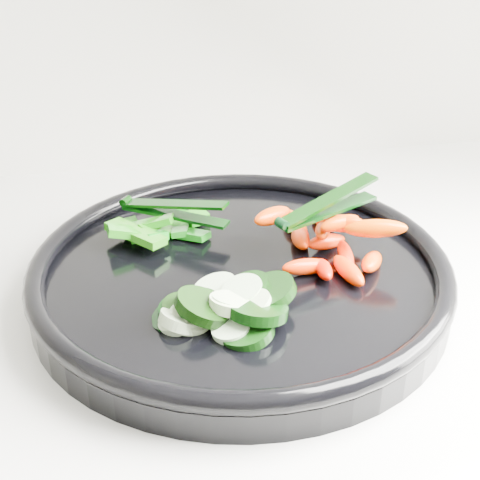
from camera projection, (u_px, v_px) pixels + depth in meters
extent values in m
cube|color=silver|center=(11.00, 320.00, 0.60)|extent=(2.02, 0.62, 0.03)
cylinder|color=black|center=(240.00, 281.00, 0.60)|extent=(0.41, 0.41, 0.02)
torus|color=black|center=(240.00, 264.00, 0.59)|extent=(0.41, 0.41, 0.02)
cylinder|color=black|center=(198.00, 315.00, 0.53)|extent=(0.04, 0.04, 0.03)
cylinder|color=beige|center=(181.00, 321.00, 0.52)|extent=(0.05, 0.05, 0.03)
cylinder|color=black|center=(184.00, 311.00, 0.53)|extent=(0.05, 0.05, 0.02)
cylinder|color=beige|center=(191.00, 319.00, 0.52)|extent=(0.04, 0.05, 0.02)
cylinder|color=black|center=(246.00, 330.00, 0.51)|extent=(0.06, 0.06, 0.02)
cylinder|color=beige|center=(231.00, 330.00, 0.51)|extent=(0.04, 0.04, 0.02)
cylinder|color=black|center=(215.00, 301.00, 0.55)|extent=(0.06, 0.06, 0.02)
cylinder|color=#DFFBC9|center=(216.00, 289.00, 0.56)|extent=(0.05, 0.05, 0.02)
cylinder|color=black|center=(196.00, 305.00, 0.54)|extent=(0.05, 0.05, 0.01)
cylinder|color=#E8FBC9|center=(187.00, 316.00, 0.53)|extent=(0.04, 0.04, 0.01)
cylinder|color=black|center=(181.00, 313.00, 0.53)|extent=(0.05, 0.05, 0.01)
cylinder|color=beige|center=(189.00, 318.00, 0.52)|extent=(0.04, 0.04, 0.01)
cylinder|color=black|center=(176.00, 315.00, 0.53)|extent=(0.05, 0.05, 0.02)
cylinder|color=beige|center=(177.00, 321.00, 0.52)|extent=(0.03, 0.03, 0.02)
cylinder|color=black|center=(268.00, 293.00, 0.54)|extent=(0.06, 0.06, 0.03)
cylinder|color=beige|center=(255.00, 303.00, 0.52)|extent=(0.04, 0.04, 0.02)
cylinder|color=black|center=(203.00, 307.00, 0.52)|extent=(0.06, 0.06, 0.03)
cylinder|color=beige|center=(229.00, 304.00, 0.52)|extent=(0.04, 0.04, 0.02)
cylinder|color=black|center=(247.00, 286.00, 0.55)|extent=(0.04, 0.04, 0.02)
cylinder|color=beige|center=(243.00, 291.00, 0.54)|extent=(0.05, 0.05, 0.02)
cylinder|color=black|center=(258.00, 310.00, 0.52)|extent=(0.06, 0.06, 0.02)
cylinder|color=beige|center=(231.00, 304.00, 0.52)|extent=(0.05, 0.05, 0.02)
ellipsoid|color=#FF3200|center=(346.00, 255.00, 0.60)|extent=(0.02, 0.04, 0.02)
ellipsoid|color=#FF3700|center=(306.00, 267.00, 0.59)|extent=(0.05, 0.02, 0.02)
ellipsoid|color=#FF5800|center=(348.00, 271.00, 0.58)|extent=(0.03, 0.05, 0.02)
ellipsoid|color=#FF1600|center=(301.00, 238.00, 0.63)|extent=(0.02, 0.05, 0.03)
ellipsoid|color=#FF4000|center=(372.00, 262.00, 0.59)|extent=(0.04, 0.05, 0.03)
ellipsoid|color=#FB1800|center=(302.00, 238.00, 0.63)|extent=(0.02, 0.04, 0.02)
ellipsoid|color=#FF1300|center=(324.00, 269.00, 0.58)|extent=(0.02, 0.04, 0.02)
ellipsoid|color=red|center=(327.00, 242.00, 0.62)|extent=(0.05, 0.03, 0.02)
ellipsoid|color=#EE3500|center=(326.00, 220.00, 0.66)|extent=(0.03, 0.04, 0.02)
ellipsoid|color=#FF4600|center=(295.00, 223.00, 0.66)|extent=(0.02, 0.05, 0.02)
ellipsoid|color=#FF1900|center=(328.00, 219.00, 0.64)|extent=(0.02, 0.05, 0.02)
ellipsoid|color=#E53D00|center=(323.00, 230.00, 0.62)|extent=(0.03, 0.04, 0.02)
ellipsoid|color=#EE3A00|center=(340.00, 224.00, 0.63)|extent=(0.05, 0.02, 0.02)
ellipsoid|color=#FF6800|center=(344.00, 222.00, 0.60)|extent=(0.04, 0.04, 0.02)
ellipsoid|color=#DE4800|center=(272.00, 216.00, 0.61)|extent=(0.05, 0.04, 0.02)
ellipsoid|color=#F83B00|center=(340.00, 223.00, 0.60)|extent=(0.04, 0.02, 0.02)
ellipsoid|color=#EC4900|center=(375.00, 228.00, 0.59)|extent=(0.06, 0.04, 0.03)
cube|color=#09610E|center=(182.00, 227.00, 0.66)|extent=(0.03, 0.05, 0.02)
cube|color=#0C6A0A|center=(168.00, 230.00, 0.65)|extent=(0.06, 0.05, 0.03)
cube|color=#09610B|center=(187.00, 218.00, 0.68)|extent=(0.04, 0.05, 0.02)
cube|color=#0E710A|center=(187.00, 234.00, 0.65)|extent=(0.04, 0.04, 0.01)
cube|color=#09670E|center=(178.00, 226.00, 0.66)|extent=(0.07, 0.05, 0.02)
cube|color=#1D6109|center=(133.00, 230.00, 0.65)|extent=(0.02, 0.05, 0.01)
cube|color=#0A6C11|center=(144.00, 233.00, 0.65)|extent=(0.05, 0.07, 0.03)
cube|color=#216C0A|center=(148.00, 224.00, 0.64)|extent=(0.05, 0.03, 0.02)
cube|color=#0A720B|center=(136.00, 233.00, 0.63)|extent=(0.05, 0.02, 0.02)
cube|color=#22700A|center=(136.00, 233.00, 0.63)|extent=(0.06, 0.06, 0.01)
cylinder|color=black|center=(282.00, 224.00, 0.57)|extent=(0.01, 0.01, 0.01)
cube|color=black|center=(328.00, 211.00, 0.60)|extent=(0.11, 0.06, 0.00)
cube|color=black|center=(329.00, 199.00, 0.60)|extent=(0.11, 0.06, 0.02)
cylinder|color=black|center=(126.00, 201.00, 0.66)|extent=(0.01, 0.01, 0.01)
cube|color=black|center=(175.00, 215.00, 0.65)|extent=(0.10, 0.07, 0.00)
cube|color=black|center=(174.00, 204.00, 0.64)|extent=(0.10, 0.07, 0.02)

